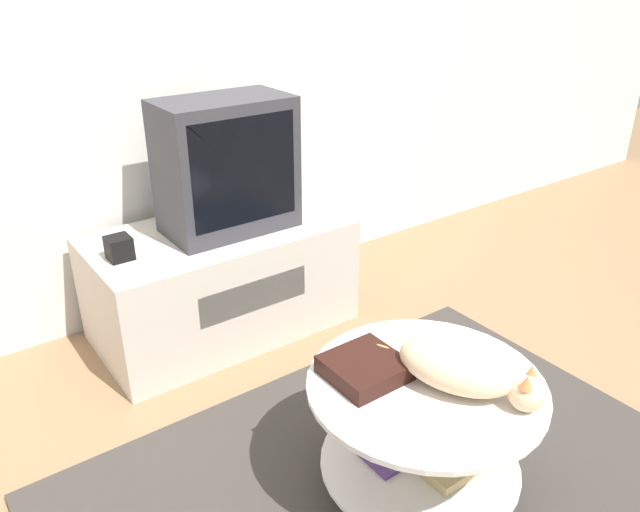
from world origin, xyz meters
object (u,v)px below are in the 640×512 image
speaker (119,248)px  tv (226,166)px  cat (461,367)px  dvd_box (365,368)px

speaker → tv: bearing=2.3°
tv → cat: size_ratio=1.04×
speaker → dvd_box: 1.11m
dvd_box → cat: size_ratio=0.40×
speaker → cat: 1.36m
cat → speaker: bearing=179.3°
tv → cat: tv is taller
dvd_box → cat: 0.27m
dvd_box → cat: (0.18, -0.20, 0.04)m
dvd_box → cat: bearing=-47.2°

